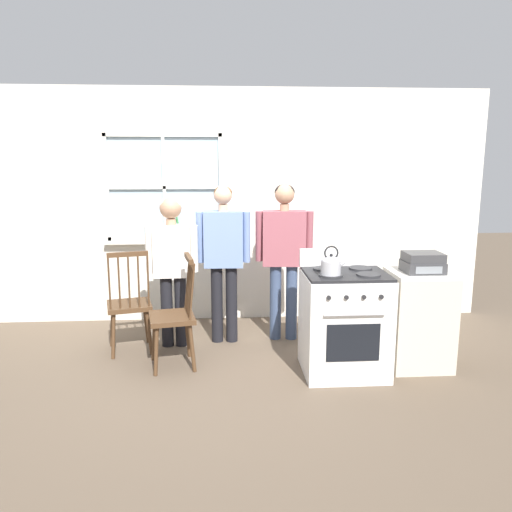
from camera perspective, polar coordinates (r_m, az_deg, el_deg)
The scene contains 12 objects.
ground_plane at distance 4.84m, azimuth -4.76°, elevation -12.11°, with size 16.00×16.00×0.00m, color brown.
wall_back at distance 5.88m, azimuth -4.39°, elevation 5.45°, with size 6.40×0.16×2.70m.
chair_by_window at distance 5.11m, azimuth -14.28°, elevation -5.54°, with size 0.50×0.49×1.04m.
chair_near_wall at distance 4.68m, azimuth -9.32°, elevation -6.90°, with size 0.47×0.49×1.04m.
person_elderly_left at distance 5.07m, azimuth -9.57°, elevation -0.03°, with size 0.52×0.24×1.54m.
person_teen_center at distance 5.13m, azimuth -3.72°, elevation 0.66°, with size 0.55×0.22×1.64m.
person_adult_right at distance 5.20m, azimuth 3.23°, elevation 1.11°, with size 0.60×0.25×1.65m.
stove at distance 4.56m, azimuth 10.03°, elevation -7.38°, with size 0.73×0.68×1.08m.
kettle at distance 4.26m, azimuth 8.57°, elevation -0.97°, with size 0.21×0.17×0.25m.
potted_plant at distance 5.85m, azimuth -9.04°, elevation 2.92°, with size 0.12×0.11×0.34m.
side_counter at distance 4.86m, azimuth 18.04°, elevation -6.89°, with size 0.55×0.50×0.90m.
stereo at distance 4.71m, azimuth 18.52°, elevation -0.73°, with size 0.34×0.29×0.18m.
Camera 1 is at (0.09, -4.45, 1.90)m, focal length 35.00 mm.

